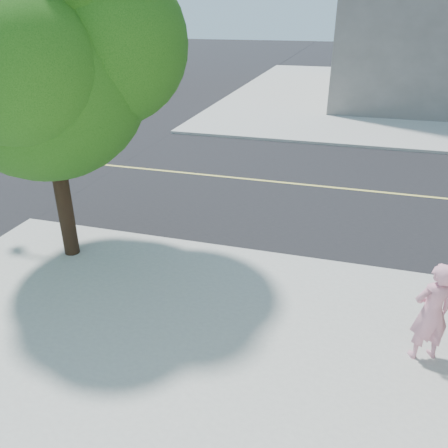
% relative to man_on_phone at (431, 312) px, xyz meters
% --- Properties ---
extents(ground, '(140.00, 140.00, 0.00)m').
position_rel_man_on_phone_xyz_m(ground, '(-7.69, 2.45, -0.91)').
color(ground, black).
rests_on(ground, ground).
extents(road_ew, '(140.00, 9.00, 0.01)m').
position_rel_man_on_phone_xyz_m(road_ew, '(-7.69, 6.95, -0.90)').
color(road_ew, black).
rests_on(road_ew, ground).
extents(man_on_phone, '(0.67, 0.57, 1.57)m').
position_rel_man_on_phone_xyz_m(man_on_phone, '(0.00, 0.00, 0.00)').
color(man_on_phone, pink).
rests_on(man_on_phone, sidewalk_se).
extents(street_tree, '(4.68, 4.26, 6.22)m').
position_rel_man_on_phone_xyz_m(street_tree, '(-6.62, 1.29, 3.23)').
color(street_tree, black).
rests_on(street_tree, sidewalk_se).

